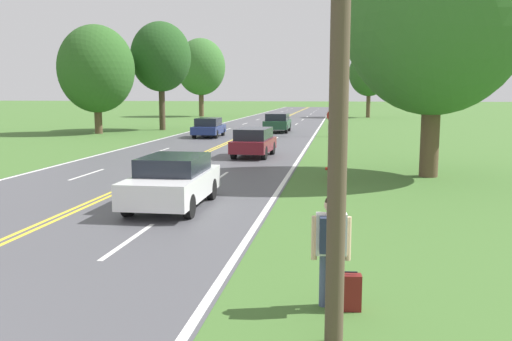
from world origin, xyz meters
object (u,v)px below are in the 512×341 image
hitchhiker_person (331,241)px  tree_left_verge (96,69)px  suitcase (347,292)px  car_white_sedan_approaching (173,181)px  car_dark_green_suv_receding (278,122)px  traffic_sign (333,123)px  tree_right_cluster (161,57)px  tree_mid_treeline (201,67)px  tree_behind_sign (436,6)px  car_maroon_hatchback_mid_near (254,141)px  fire_hydrant (332,168)px  car_dark_blue_sedan_mid_far (209,127)px  tree_far_back (369,73)px

hitchhiker_person → tree_left_verge: bearing=25.3°
hitchhiker_person → suitcase: hitchhiker_person is taller
car_white_sedan_approaching → car_dark_green_suv_receding: size_ratio=0.93×
tree_left_verge → traffic_sign: bearing=-41.6°
traffic_sign → car_white_sedan_approaching: size_ratio=0.61×
tree_right_cluster → tree_mid_treeline: bearing=97.4°
tree_behind_sign → car_dark_green_suv_receding: 24.98m
traffic_sign → tree_left_verge: size_ratio=0.30×
car_white_sedan_approaching → car_maroon_hatchback_mid_near: (0.32, 12.46, 0.03)m
fire_hydrant → tree_mid_treeline: (-18.67, 52.23, 6.23)m
tree_behind_sign → car_white_sedan_approaching: tree_behind_sign is taller
fire_hydrant → car_maroon_hatchback_mid_near: (-4.06, 6.75, 0.34)m
fire_hydrant → car_dark_green_suv_receding: bearing=101.4°
traffic_sign → tree_right_cluster: bearing=125.0°
tree_behind_sign → tree_mid_treeline: size_ratio=1.00×
fire_hydrant → hitchhiker_person: bearing=-89.1°
car_maroon_hatchback_mid_near → car_dark_blue_sedan_mid_far: size_ratio=0.90×
tree_behind_sign → car_dark_green_suv_receding: size_ratio=2.36×
tree_behind_sign → car_maroon_hatchback_mid_near: bearing=145.2°
hitchhiker_person → tree_right_cluster: (-15.38, 37.79, 5.21)m
car_white_sedan_approaching → car_dark_green_suv_receding: car_dark_green_suv_receding is taller
tree_left_verge → car_white_sedan_approaching: 30.14m
car_maroon_hatchback_mid_near → tree_right_cluster: bearing=-146.7°
hitchhiker_person → car_dark_blue_sedan_mid_far: (-9.48, 30.82, -0.33)m
tree_mid_treeline → tree_far_back: 22.46m
car_white_sedan_approaching → traffic_sign: bearing=154.8°
car_dark_blue_sedan_mid_far → traffic_sign: bearing=-149.4°
tree_left_verge → car_dark_blue_sedan_mid_far: bearing=-12.0°
suitcase → tree_behind_sign: (3.26, 13.77, 6.17)m
tree_mid_treeline → tree_far_back: bearing=0.6°
hitchhiker_person → fire_hydrant: hitchhiker_person is taller
car_dark_green_suv_receding → car_dark_blue_sedan_mid_far: bearing=-38.1°
hitchhiker_person → tree_mid_treeline: tree_mid_treeline is taller
suitcase → traffic_sign: 16.26m
tree_far_back → traffic_sign: bearing=-94.5°
traffic_sign → tree_behind_sign: size_ratio=0.24×
fire_hydrant → tree_mid_treeline: tree_mid_treeline is taller
traffic_sign → car_white_sedan_approaching: (-4.34, -9.45, -1.15)m
tree_right_cluster → tree_far_back: bearing=55.0°
traffic_sign → tree_far_back: bearing=85.5°
car_white_sedan_approaching → car_maroon_hatchback_mid_near: bearing=178.0°
car_white_sedan_approaching → car_dark_blue_sedan_mid_far: bearing=-169.1°
car_dark_blue_sedan_mid_far → tree_behind_sign: bearing=-144.3°
hitchhiker_person → tree_right_cluster: bearing=17.4°
hitchhiker_person → tree_far_back: tree_far_back is taller
car_white_sedan_approaching → car_dark_blue_sedan_mid_far: (-4.90, 24.09, -0.03)m
traffic_sign → tree_right_cluster: tree_right_cluster is taller
tree_mid_treeline → tree_right_cluster: tree_mid_treeline is taller
traffic_sign → tree_far_back: size_ratio=0.29×
tree_mid_treeline → tree_left_verge: bearing=-90.2°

